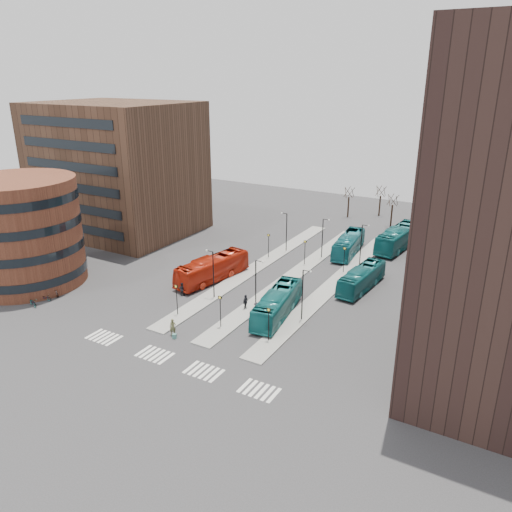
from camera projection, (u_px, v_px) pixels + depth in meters
The scene contains 23 objects.
ground at pixel (134, 377), 46.04m from camera, with size 160.00×160.00×0.00m, color #2D2D2F.
island_left at pixel (258, 266), 72.30m from camera, with size 2.50×45.00×0.15m, color gray.
island_mid at pixel (295, 274), 69.49m from camera, with size 2.50×45.00×0.15m, color gray.
island_right at pixel (335, 283), 66.68m from camera, with size 2.50×45.00×0.15m, color gray.
suitcase at pixel (174, 336), 52.71m from camera, with size 0.41×0.33×0.52m, color #1B2B98.
red_bus at pixel (212, 269), 67.12m from camera, with size 2.79×11.94×3.33m, color #B5220D.
teal_bus_a at pixel (277, 304), 57.14m from camera, with size 2.62×11.21×3.12m, color #15696A.
teal_bus_b at pixel (349, 244), 77.06m from camera, with size 2.62×11.21×3.12m, color #166871.
teal_bus_c at pixel (362, 278), 64.51m from camera, with size 2.46×10.50×2.93m, color #135B5F.
teal_bus_d at pixel (398, 238), 79.36m from camera, with size 2.99×12.79×3.56m, color #146265.
traveller at pixel (173, 327), 53.13m from camera, with size 0.69×0.45×1.89m, color brown.
commuter_a at pixel (182, 289), 62.82m from camera, with size 0.82×0.64×1.69m, color black.
commuter_b at pixel (246, 302), 59.01m from camera, with size 1.09×0.45×1.86m, color black.
commuter_c at pixel (256, 309), 57.78m from camera, with size 0.98×0.56×1.51m, color black.
bicycle_near at pixel (33, 302), 59.95m from camera, with size 0.64×1.83×0.96m, color gray.
bicycle_mid at pixel (55, 293), 62.55m from camera, with size 0.49×1.72×1.03m, color gray.
bicycle_far at pixel (45, 298), 61.38m from camera, with size 0.53×1.52×0.80m, color gray.
crosswalk_stripes at pixel (176, 362), 48.47m from camera, with size 22.35×2.40×0.01m.
round_building at pixel (22, 232), 64.88m from camera, with size 15.16×15.16×14.00m.
office_block at pixel (118, 168), 85.82m from camera, with size 25.00×20.12×22.00m.
sign_poles at pixel (269, 275), 63.17m from camera, with size 12.45×22.12×3.65m.
lamp_posts at pixel (293, 256), 66.36m from camera, with size 14.04×20.24×6.12m.
bare_trees at pixel (373, 206), 94.84m from camera, with size 10.97×8.14×5.90m.
Camera 1 is at (29.39, -28.50, 26.39)m, focal length 35.00 mm.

